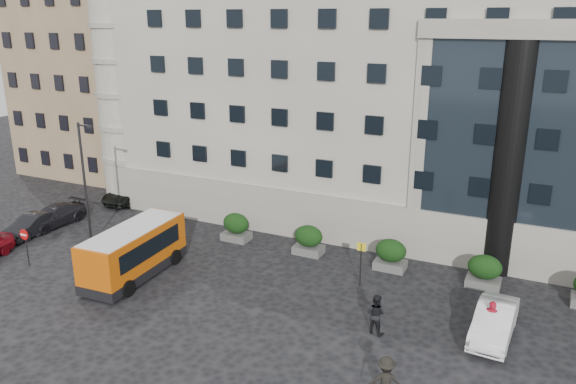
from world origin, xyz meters
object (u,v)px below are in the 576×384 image
hedge_a (236,227)px  no_entry_sign (25,240)px  pedestrian_b (376,314)px  red_truck (208,175)px  hedge_c (391,254)px  minibus (134,250)px  hedge_d (484,271)px  bus_stop_sign (361,257)px  parked_car_b (32,225)px  pedestrian_c (386,381)px  white_taxi (494,321)px  pedestrian_a (491,320)px  hedge_b (309,240)px  parked_car_d (130,193)px  street_lamp (85,180)px  parked_car_c (54,216)px

hedge_a → no_entry_sign: size_ratio=0.79×
pedestrian_b → red_truck: bearing=-27.9°
hedge_c → minibus: size_ratio=0.26×
hedge_d → bus_stop_sign: 6.76m
hedge_c → parked_car_b: 23.90m
parked_car_b → minibus: bearing=-17.9°
no_entry_sign → hedge_c: bearing=24.5°
pedestrian_c → white_taxi: bearing=-136.5°
bus_stop_sign → parked_car_b: size_ratio=0.60×
hedge_d → red_truck: bearing=159.3°
hedge_c → bus_stop_sign: bus_stop_sign is taller
hedge_a → minibus: (-2.41, -7.12, 0.66)m
pedestrian_a → hedge_a: bearing=-12.2°
hedge_a → red_truck: 11.98m
hedge_b → parked_car_d: bearing=168.8°
street_lamp → parked_car_d: (-3.86, 8.16, -3.66)m
hedge_a → white_taxi: bearing=-16.8°
street_lamp → bus_stop_sign: (17.44, 2.00, -2.64)m
pedestrian_a → parked_car_d: bearing=-11.5°
no_entry_sign → red_truck: bearing=86.8°
hedge_a → parked_car_d: 12.27m
red_truck → pedestrian_b: bearing=-40.9°
hedge_a → bus_stop_sign: 9.94m
minibus → pedestrian_a: size_ratio=3.69×
street_lamp → bus_stop_sign: bearing=6.5°
hedge_b → minibus: 10.44m
no_entry_sign → minibus: 6.81m
minibus → bus_stop_sign: bearing=17.0°
hedge_b → white_taxi: size_ratio=0.39×
hedge_d → parked_car_c: 28.75m
bus_stop_sign → pedestrian_a: size_ratio=1.32×
pedestrian_a → no_entry_sign: bearing=13.4°
hedge_c → parked_car_c: (-23.37, -3.23, -0.22)m
parked_car_b → pedestrian_b: 24.69m
red_truck → pedestrian_a: size_ratio=2.48×
red_truck → white_taxi: (24.68, -13.94, -0.51)m
parked_car_c → bus_stop_sign: bearing=3.0°
hedge_a → parked_car_c: 13.37m
pedestrian_c → red_truck: bearing=-64.9°
red_truck → parked_car_c: 13.11m
parked_car_b → red_truck: bearing=63.4°
minibus → pedestrian_a: minibus is taller
hedge_c → parked_car_d: bearing=171.4°
parked_car_d → pedestrian_c: 29.46m
hedge_a → hedge_b: same height
hedge_d → parked_car_c: bearing=-173.6°
hedge_d → street_lamp: 24.27m
pedestrian_b → pedestrian_c: size_ratio=0.99×
hedge_a → street_lamp: (-7.94, -4.80, 3.44)m
bus_stop_sign → pedestrian_c: size_ratio=1.29×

